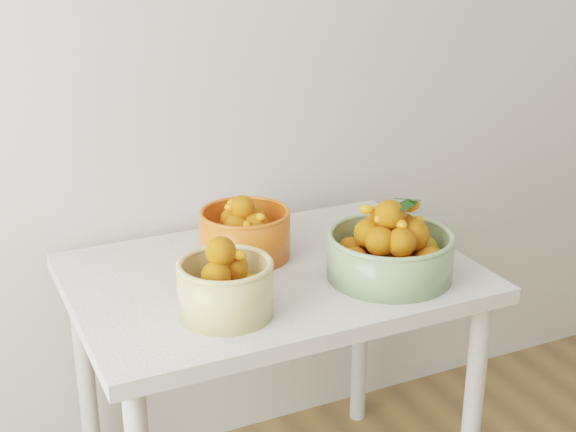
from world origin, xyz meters
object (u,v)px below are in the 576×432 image
table (272,305)px  bowl_cream (226,286)px  bowl_orange (245,232)px  bowl_green (390,250)px

table → bowl_cream: size_ratio=3.65×
table → bowl_orange: bowl_orange is taller
bowl_cream → bowl_orange: size_ratio=0.93×
table → bowl_orange: 0.20m
bowl_green → bowl_orange: 0.38m
table → bowl_green: bowl_green is taller
table → bowl_green: 0.34m
bowl_cream → bowl_green: bowl_green is taller
table → bowl_cream: bearing=-138.3°
bowl_cream → bowl_orange: (0.16, 0.28, -0.00)m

